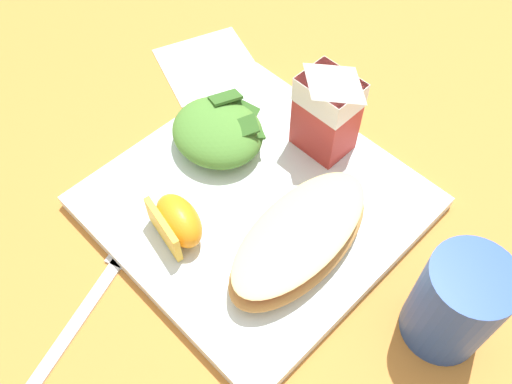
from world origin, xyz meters
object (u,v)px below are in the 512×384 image
Objects in this scene: paper_napkin at (208,65)px; drinking_blue_cup at (456,304)px; cheesy_pizza_bread at (300,239)px; orange_wedge_front at (177,222)px; green_salad_pile at (218,131)px; white_plate at (256,202)px; milk_carton at (330,106)px; metal_fork at (89,303)px.

drinking_blue_cup is at bearing -11.68° from paper_napkin.
drinking_blue_cup reaches higher than paper_napkin.
cheesy_pizza_bread is at bearing -24.54° from paper_napkin.
drinking_blue_cup reaches higher than orange_wedge_front.
green_salad_pile reaches higher than orange_wedge_front.
cheesy_pizza_bread is at bearing -10.41° from white_plate.
green_salad_pile is at bearing -36.72° from paper_napkin.
cheesy_pizza_bread is 0.14m from drinking_blue_cup.
orange_wedge_front is 0.65× the size of drinking_blue_cup.
white_plate is 0.08m from cheesy_pizza_bread.
cheesy_pizza_bread is 1.75× the size of green_salad_pile.
white_plate is at bearing -91.87° from milk_carton.
paper_napkin is 0.33m from metal_fork.
milk_carton is 0.60× the size of metal_fork.
metal_fork is (-0.03, -0.28, -0.07)m from milk_carton.
green_salad_pile is 0.91× the size of paper_napkin.
milk_carton is 0.21m from paper_napkin.
white_plate is at bearing -173.20° from drinking_blue_cup.
milk_carton is 0.22m from drinking_blue_cup.
green_salad_pile is (-0.08, 0.02, 0.03)m from white_plate.
drinking_blue_cup is at bearing -20.43° from milk_carton.
paper_napkin is 1.08× the size of drinking_blue_cup.
milk_carton is (0.08, 0.08, 0.04)m from green_salad_pile.
milk_carton is at bearing 83.14° from metal_fork.
metal_fork is 1.79× the size of drinking_blue_cup.
orange_wedge_front reaches higher than paper_napkin.
green_salad_pile is 0.11m from orange_wedge_front.
orange_wedge_front is (-0.03, -0.18, -0.04)m from milk_carton.
metal_fork is at bearing -96.86° from milk_carton.
milk_carton reaches higher than metal_fork.
metal_fork is (-0.03, -0.18, -0.01)m from white_plate.
cheesy_pizza_bread is at bearing 36.31° from orange_wedge_front.
white_plate is 0.22m from paper_napkin.
paper_napkin is at bearing 168.32° from drinking_blue_cup.
drinking_blue_cup reaches higher than metal_fork.
orange_wedge_front is at bearing -155.29° from drinking_blue_cup.
orange_wedge_front is 0.11m from metal_fork.
orange_wedge_front is 0.36× the size of metal_fork.
cheesy_pizza_bread reaches higher than metal_fork.
white_plate is 1.53× the size of metal_fork.
cheesy_pizza_bread is 1.59× the size of milk_carton.
drinking_blue_cup is (0.28, 0.00, 0.01)m from green_salad_pile.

